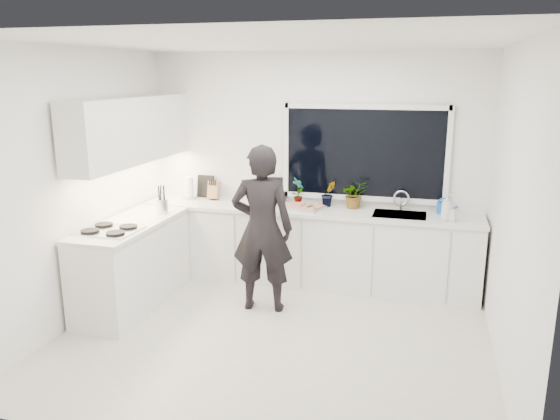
% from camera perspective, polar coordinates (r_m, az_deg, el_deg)
% --- Properties ---
extents(floor, '(4.00, 3.50, 0.02)m').
position_cam_1_polar(floor, '(5.35, -0.74, -13.20)').
color(floor, beige).
rests_on(floor, ground).
extents(wall_back, '(4.00, 0.02, 2.70)m').
position_cam_1_polar(wall_back, '(6.56, 3.53, 4.46)').
color(wall_back, white).
rests_on(wall_back, ground).
extents(wall_left, '(0.02, 3.50, 2.70)m').
position_cam_1_polar(wall_left, '(5.76, -20.37, 2.27)').
color(wall_left, white).
rests_on(wall_left, ground).
extents(wall_right, '(0.02, 3.50, 2.70)m').
position_cam_1_polar(wall_right, '(4.74, 23.23, -0.39)').
color(wall_right, white).
rests_on(wall_right, ground).
extents(ceiling, '(4.00, 3.50, 0.02)m').
position_cam_1_polar(ceiling, '(4.76, -0.84, 17.31)').
color(ceiling, white).
rests_on(ceiling, wall_back).
extents(window, '(1.80, 0.02, 1.00)m').
position_cam_1_polar(window, '(6.39, 8.79, 5.89)').
color(window, black).
rests_on(window, wall_back).
extents(base_cabinets_back, '(3.92, 0.58, 0.88)m').
position_cam_1_polar(base_cabinets_back, '(6.48, 2.84, -3.95)').
color(base_cabinets_back, white).
rests_on(base_cabinets_back, floor).
extents(base_cabinets_left, '(0.58, 1.60, 0.88)m').
position_cam_1_polar(base_cabinets_left, '(6.10, -15.12, -5.60)').
color(base_cabinets_left, white).
rests_on(base_cabinets_left, floor).
extents(countertop_back, '(3.94, 0.62, 0.04)m').
position_cam_1_polar(countertop_back, '(6.34, 2.87, -0.02)').
color(countertop_back, silver).
rests_on(countertop_back, base_cabinets_back).
extents(countertop_left, '(0.62, 1.60, 0.04)m').
position_cam_1_polar(countertop_left, '(5.96, -15.40, -1.43)').
color(countertop_left, silver).
rests_on(countertop_left, base_cabinets_left).
extents(upper_cabinets, '(0.34, 2.10, 0.70)m').
position_cam_1_polar(upper_cabinets, '(6.15, -15.29, 8.06)').
color(upper_cabinets, white).
rests_on(upper_cabinets, wall_left).
extents(sink, '(0.58, 0.42, 0.14)m').
position_cam_1_polar(sink, '(6.22, 12.36, -0.89)').
color(sink, silver).
rests_on(sink, countertop_back).
extents(faucet, '(0.03, 0.03, 0.22)m').
position_cam_1_polar(faucet, '(6.38, 12.54, 0.95)').
color(faucet, silver).
rests_on(faucet, countertop_back).
extents(stovetop, '(0.56, 0.48, 0.03)m').
position_cam_1_polar(stovetop, '(5.68, -17.39, -1.97)').
color(stovetop, black).
rests_on(stovetop, countertop_left).
extents(person, '(0.69, 0.50, 1.76)m').
position_cam_1_polar(person, '(5.65, -1.88, -1.99)').
color(person, black).
rests_on(person, floor).
extents(pizza_tray, '(0.50, 0.42, 0.03)m').
position_cam_1_polar(pizza_tray, '(6.32, 2.53, 0.27)').
color(pizza_tray, silver).
rests_on(pizza_tray, countertop_back).
extents(pizza, '(0.46, 0.37, 0.01)m').
position_cam_1_polar(pizza, '(6.32, 2.53, 0.42)').
color(pizza, red).
rests_on(pizza, pizza_tray).
extents(watering_can, '(0.15, 0.15, 0.13)m').
position_cam_1_polar(watering_can, '(6.35, 16.67, 0.20)').
color(watering_can, blue).
rests_on(watering_can, countertop_back).
extents(paper_towel_roll, '(0.13, 0.13, 0.26)m').
position_cam_1_polar(paper_towel_roll, '(6.90, -9.48, 2.24)').
color(paper_towel_roll, white).
rests_on(paper_towel_roll, countertop_back).
extents(knife_block, '(0.13, 0.10, 0.22)m').
position_cam_1_polar(knife_block, '(6.81, -6.94, 2.01)').
color(knife_block, brown).
rests_on(knife_block, countertop_back).
extents(utensil_crock, '(0.16, 0.16, 0.16)m').
position_cam_1_polar(utensil_crock, '(6.25, -12.19, 0.40)').
color(utensil_crock, silver).
rests_on(utensil_crock, countertop_left).
extents(picture_frame_large, '(0.22, 0.03, 0.28)m').
position_cam_1_polar(picture_frame_large, '(6.96, -7.80, 2.48)').
color(picture_frame_large, black).
rests_on(picture_frame_large, countertop_back).
extents(picture_frame_small, '(0.25, 0.05, 0.30)m').
position_cam_1_polar(picture_frame_small, '(6.65, -0.55, 2.17)').
color(picture_frame_small, black).
rests_on(picture_frame_small, countertop_back).
extents(herb_plants, '(0.94, 0.34, 0.32)m').
position_cam_1_polar(herb_plants, '(6.40, 6.25, 1.71)').
color(herb_plants, '#26662D').
rests_on(herb_plants, countertop_back).
extents(soap_bottles, '(0.17, 0.13, 0.29)m').
position_cam_1_polar(soap_bottles, '(6.03, 17.13, 0.11)').
color(soap_bottles, '#D8BF66').
rests_on(soap_bottles, countertop_back).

